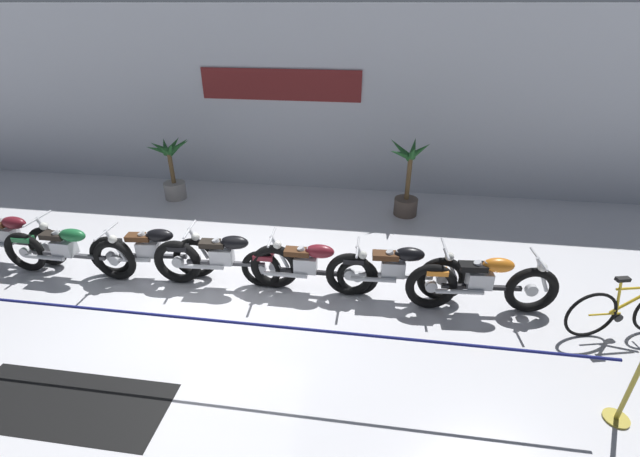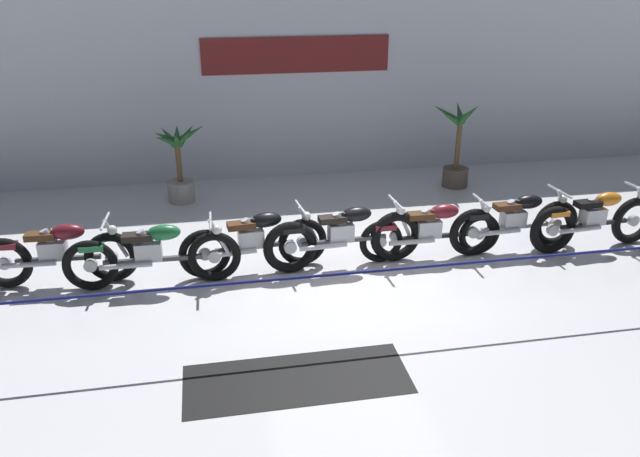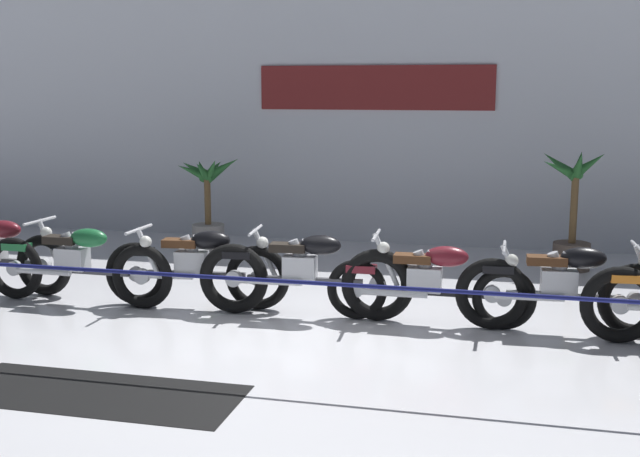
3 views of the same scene
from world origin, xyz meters
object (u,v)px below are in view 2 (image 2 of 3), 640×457
stanchion_far_left (264,292)px  motorcycle_black_3 (345,237)px  potted_palm_right_of_row (179,163)px  motorcycle_orange_6 (595,220)px  potted_palm_left_of_row (456,151)px  motorcycle_black_5 (516,223)px  floor_banner (297,379)px  motorcycle_maroon_0 (58,254)px  motorcycle_maroon_4 (432,231)px  motorcycle_green_1 (153,255)px  motorcycle_black_2 (255,242)px

stanchion_far_left → motorcycle_black_3: bearing=54.1°
motorcycle_black_3 → potted_palm_right_of_row: bearing=126.4°
motorcycle_orange_6 → potted_palm_left_of_row: size_ratio=1.33×
motorcycle_black_5 → motorcycle_orange_6: size_ratio=0.97×
stanchion_far_left → floor_banner: bearing=-69.3°
motorcycle_maroon_0 → motorcycle_black_5: motorcycle_black_5 is taller
motorcycle_maroon_4 → motorcycle_black_5: (1.38, 0.02, 0.02)m
motorcycle_green_1 → motorcycle_black_5: (5.49, 0.15, 0.00)m
motorcycle_green_1 → motorcycle_black_3: (2.74, 0.09, 0.01)m
motorcycle_black_2 → motorcycle_maroon_4: 2.69m
motorcycle_maroon_0 → potted_palm_left_of_row: potted_palm_left_of_row is taller
potted_palm_right_of_row → potted_palm_left_of_row: bearing=-1.5°
motorcycle_orange_6 → motorcycle_black_2: bearing=178.2°
motorcycle_black_2 → potted_palm_left_of_row: 5.31m
motorcycle_black_5 → potted_palm_right_of_row: 6.13m
motorcycle_green_1 → motorcycle_black_3: motorcycle_black_3 is taller
motorcycle_maroon_0 → motorcycle_orange_6: motorcycle_orange_6 is taller
motorcycle_black_2 → potted_palm_left_of_row: bearing=35.5°
motorcycle_maroon_0 → stanchion_far_left: size_ratio=0.21×
motorcycle_maroon_4 → floor_banner: bearing=-133.2°
motorcycle_maroon_4 → potted_palm_right_of_row: (-3.81, 3.27, 0.30)m
floor_banner → potted_palm_right_of_row: bearing=102.5°
motorcycle_maroon_0 → potted_palm_left_of_row: 7.66m
potted_palm_right_of_row → motorcycle_black_5: bearing=-32.1°
potted_palm_right_of_row → motorcycle_green_1: bearing=-95.2°
potted_palm_right_of_row → stanchion_far_left: 5.32m
motorcycle_black_5 → stanchion_far_left: size_ratio=0.21×
potted_palm_left_of_row → motorcycle_maroon_4: bearing=-117.5°
motorcycle_maroon_4 → motorcycle_maroon_0: bearing=178.5°
motorcycle_black_5 → floor_banner: 4.72m
motorcycle_black_2 → motorcycle_maroon_0: bearing=178.0°
potted_palm_left_of_row → stanchion_far_left: bearing=-130.8°
motorcycle_green_1 → potted_palm_left_of_row: bearing=29.6°
motorcycle_black_2 → potted_palm_right_of_row: potted_palm_right_of_row is taller
motorcycle_maroon_0 → motorcycle_black_2: (2.74, -0.09, 0.00)m
motorcycle_green_1 → floor_banner: (1.63, -2.52, -0.47)m
motorcycle_black_2 → motorcycle_maroon_4: bearing=-1.0°
motorcycle_black_3 → motorcycle_black_2: bearing=176.3°
motorcycle_black_5 → floor_banner: motorcycle_black_5 is taller
motorcycle_orange_6 → floor_banner: bearing=-153.8°
motorcycle_orange_6 → potted_palm_left_of_row: potted_palm_left_of_row is taller
potted_palm_left_of_row → motorcycle_black_2: bearing=-144.5°
motorcycle_green_1 → stanchion_far_left: 2.29m
motorcycle_orange_6 → potted_palm_left_of_row: 3.42m
motorcycle_maroon_0 → motorcycle_black_5: (6.80, -0.13, 0.01)m
motorcycle_orange_6 → stanchion_far_left: 5.71m
motorcycle_green_1 → potted_palm_left_of_row: potted_palm_left_of_row is taller
motorcycle_black_5 → motorcycle_green_1: bearing=-178.5°
motorcycle_green_1 → potted_palm_left_of_row: (5.74, 3.26, 0.25)m
motorcycle_maroon_4 → potted_palm_left_of_row: potted_palm_left_of_row is taller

